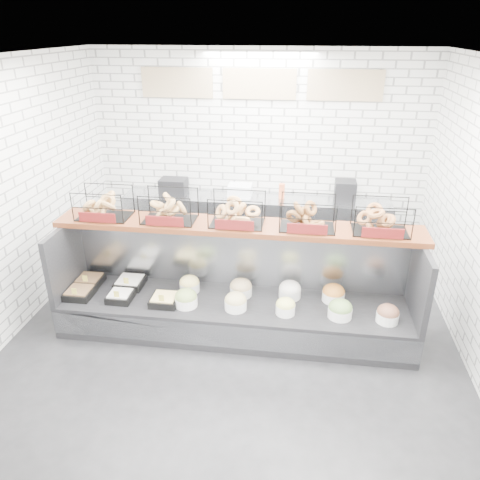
# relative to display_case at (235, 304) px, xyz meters

# --- Properties ---
(ground) EXTENTS (5.50, 5.50, 0.00)m
(ground) POSITION_rel_display_case_xyz_m (-0.00, -0.34, -0.33)
(ground) COLOR black
(ground) RESTS_ON ground
(room_shell) EXTENTS (5.02, 5.51, 3.01)m
(room_shell) POSITION_rel_display_case_xyz_m (-0.00, 0.26, 1.73)
(room_shell) COLOR silver
(room_shell) RESTS_ON ground
(display_case) EXTENTS (4.00, 0.90, 1.20)m
(display_case) POSITION_rel_display_case_xyz_m (0.00, 0.00, 0.00)
(display_case) COLOR black
(display_case) RESTS_ON ground
(bagel_shelf) EXTENTS (4.10, 0.50, 0.40)m
(bagel_shelf) POSITION_rel_display_case_xyz_m (0.00, 0.18, 1.05)
(bagel_shelf) COLOR #491F0F
(bagel_shelf) RESTS_ON display_case
(prep_counter) EXTENTS (4.00, 0.60, 1.20)m
(prep_counter) POSITION_rel_display_case_xyz_m (-0.00, 2.09, 0.14)
(prep_counter) COLOR #93969B
(prep_counter) RESTS_ON ground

